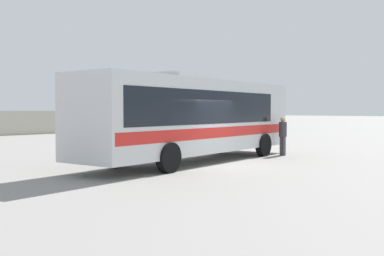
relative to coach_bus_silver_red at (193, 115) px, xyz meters
The scene contains 3 objects.
ground_plane 8.72m from the coach_bus_silver_red, 91.53° to the left, with size 300.00×300.00×0.00m, color gray.
coach_bus_silver_red is the anchor object (origin of this frame).
attendant_by_bus_door 5.13m from the coach_bus_silver_red, 14.96° to the right, with size 0.43×0.43×1.80m.
Camera 1 is at (-13.95, -10.78, 2.12)m, focal length 43.34 mm.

